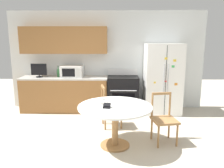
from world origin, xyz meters
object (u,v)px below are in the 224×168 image
(oven_range, at_px, (123,94))
(dining_chair_far, at_px, (111,107))
(refrigerator, at_px, (162,79))
(candle_glass, at_px, (103,100))
(counter_bottle, at_px, (58,73))
(countertop_tv, at_px, (39,70))
(microwave, at_px, (72,71))
(wallet, at_px, (107,106))
(dining_chair_right, at_px, (164,119))

(oven_range, bearing_deg, dining_chair_far, -105.67)
(refrigerator, relative_size, candle_glass, 22.06)
(counter_bottle, distance_m, dining_chair_far, 1.88)
(oven_range, bearing_deg, refrigerator, -3.02)
(countertop_tv, bearing_deg, microwave, 2.84)
(refrigerator, distance_m, wallet, 2.42)
(microwave, distance_m, counter_bottle, 0.37)
(refrigerator, xyz_separation_m, dining_chair_right, (-0.32, -1.74, -0.45))
(counter_bottle, height_order, candle_glass, counter_bottle)
(microwave, height_order, countertop_tv, countertop_tv)
(dining_chair_right, bearing_deg, countertop_tv, -42.39)
(dining_chair_right, xyz_separation_m, candle_glass, (-1.10, 0.07, 0.34))
(oven_range, distance_m, counter_bottle, 1.78)
(dining_chair_far, bearing_deg, oven_range, 153.19)
(microwave, height_order, counter_bottle, same)
(oven_range, height_order, countertop_tv, countertop_tv)
(candle_glass, bearing_deg, microwave, 117.44)
(counter_bottle, bearing_deg, oven_range, -2.40)
(microwave, bearing_deg, oven_range, -1.54)
(countertop_tv, xyz_separation_m, counter_bottle, (0.48, 0.08, -0.08))
(refrigerator, bearing_deg, countertop_tv, 179.16)
(dining_chair_right, bearing_deg, refrigerator, -110.68)
(dining_chair_far, relative_size, dining_chair_right, 1.00)
(microwave, xyz_separation_m, counter_bottle, (-0.37, 0.04, -0.03))
(refrigerator, distance_m, microwave, 2.33)
(refrigerator, distance_m, counter_bottle, 2.70)
(microwave, bearing_deg, wallet, -64.85)
(oven_range, relative_size, wallet, 7.65)
(dining_chair_right, distance_m, candle_glass, 1.15)
(countertop_tv, distance_m, candle_glass, 2.47)
(refrigerator, bearing_deg, microwave, 177.82)
(dining_chair_right, bearing_deg, counter_bottle, -48.46)
(dining_chair_right, bearing_deg, microwave, -52.66)
(oven_range, distance_m, wallet, 2.12)
(candle_glass, xyz_separation_m, wallet, (0.08, -0.35, -0.01))
(oven_range, relative_size, dining_chair_far, 1.20)
(refrigerator, height_order, microwave, refrigerator)
(microwave, relative_size, candle_glass, 6.92)
(refrigerator, xyz_separation_m, dining_chair_far, (-1.30, -1.01, -0.45))
(wallet, bearing_deg, dining_chair_far, 87.96)
(counter_bottle, bearing_deg, dining_chair_right, -38.09)
(oven_range, height_order, microwave, microwave)
(refrigerator, distance_m, oven_range, 1.09)
(refrigerator, height_order, dining_chair_right, refrigerator)
(counter_bottle, xyz_separation_m, dining_chair_far, (1.39, -1.13, -0.58))
(refrigerator, relative_size, countertop_tv, 4.49)
(countertop_tv, bearing_deg, counter_bottle, 9.16)
(dining_chair_far, xyz_separation_m, wallet, (-0.04, -1.01, 0.33))
(counter_bottle, distance_m, candle_glass, 2.21)
(refrigerator, bearing_deg, counter_bottle, 177.37)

